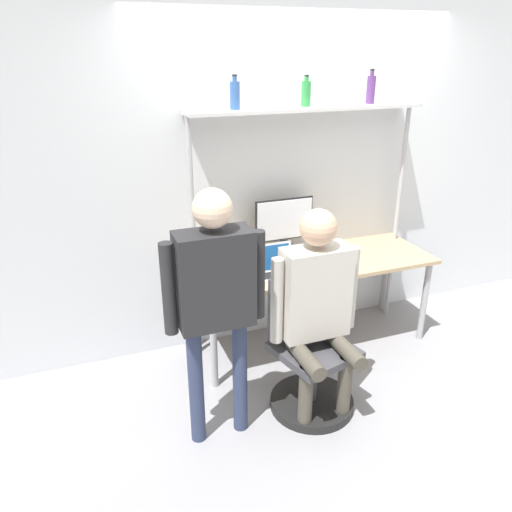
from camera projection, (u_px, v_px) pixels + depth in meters
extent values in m
plane|color=gray|center=(330.00, 365.00, 3.81)|extent=(12.00, 12.00, 0.00)
cube|color=silver|center=(295.00, 171.00, 3.90)|extent=(8.00, 0.06, 2.70)
cube|color=tan|center=(313.00, 263.00, 3.84)|extent=(1.89, 0.67, 0.03)
cylinder|color=#A5A5AA|center=(214.00, 344.00, 3.45)|extent=(0.05, 0.05, 0.69)
cylinder|color=#A5A5AA|center=(424.00, 301.00, 4.03)|extent=(0.05, 0.05, 0.69)
cylinder|color=#A5A5AA|center=(194.00, 308.00, 3.92)|extent=(0.05, 0.05, 0.69)
cylinder|color=#A5A5AA|center=(385.00, 275.00, 4.50)|extent=(0.05, 0.05, 0.69)
cube|color=silver|center=(307.00, 108.00, 3.56)|extent=(1.80, 0.26, 0.02)
cylinder|color=#B2B2B7|center=(194.00, 243.00, 3.63)|extent=(0.04, 0.04, 1.85)
cylinder|color=#B2B2B7|center=(397.00, 216.00, 4.21)|extent=(0.04, 0.04, 1.85)
cylinder|color=black|center=(284.00, 255.00, 3.94)|extent=(0.22, 0.22, 0.01)
cylinder|color=black|center=(284.00, 246.00, 3.91)|extent=(0.06, 0.06, 0.14)
cube|color=black|center=(284.00, 219.00, 3.83)|extent=(0.47, 0.01, 0.33)
cube|color=silver|center=(284.00, 220.00, 3.82)|extent=(0.45, 0.02, 0.30)
cube|color=silver|center=(276.00, 274.00, 3.61)|extent=(0.31, 0.20, 0.01)
cube|color=black|center=(277.00, 274.00, 3.59)|extent=(0.27, 0.11, 0.00)
cube|color=silver|center=(272.00, 257.00, 3.64)|extent=(0.31, 0.05, 0.20)
cube|color=#194C8C|center=(272.00, 257.00, 3.63)|extent=(0.27, 0.04, 0.17)
cube|color=black|center=(303.00, 267.00, 3.72)|extent=(0.07, 0.15, 0.01)
cube|color=black|center=(303.00, 267.00, 3.72)|extent=(0.06, 0.13, 0.00)
cylinder|color=black|center=(312.00, 402.00, 3.37)|extent=(0.56, 0.56, 0.06)
cylinder|color=#4C4C51|center=(313.00, 377.00, 3.29)|extent=(0.06, 0.06, 0.36)
cube|color=#3F3F44|center=(314.00, 351.00, 3.21)|extent=(0.56, 0.56, 0.05)
cube|color=#3F3F44|center=(295.00, 304.00, 3.27)|extent=(0.41, 0.14, 0.45)
cylinder|color=#4C473D|center=(305.00, 398.00, 3.10)|extent=(0.09, 0.09, 0.47)
cylinder|color=#4C473D|center=(344.00, 388.00, 3.19)|extent=(0.09, 0.09, 0.47)
cylinder|color=#4C473D|center=(305.00, 357.00, 3.02)|extent=(0.10, 0.38, 0.10)
cylinder|color=#4C473D|center=(345.00, 348.00, 3.11)|extent=(0.10, 0.38, 0.10)
cube|color=beige|center=(315.00, 292.00, 3.08)|extent=(0.42, 0.20, 0.58)
cylinder|color=beige|center=(277.00, 301.00, 3.00)|extent=(0.08, 0.08, 0.56)
cylinder|color=beige|center=(351.00, 288.00, 3.17)|extent=(0.08, 0.08, 0.56)
sphere|color=#D8AD8C|center=(318.00, 227.00, 2.91)|extent=(0.22, 0.22, 0.22)
cylinder|color=#2D3856|center=(196.00, 386.00, 2.95)|extent=(0.09, 0.09, 0.79)
cylinder|color=#2D3856|center=(240.00, 376.00, 3.04)|extent=(0.09, 0.09, 0.79)
cube|color=#262628|center=(215.00, 279.00, 2.74)|extent=(0.42, 0.20, 0.56)
cylinder|color=#262628|center=(169.00, 289.00, 2.66)|extent=(0.08, 0.08, 0.53)
cylinder|color=#262628|center=(258.00, 275.00, 2.83)|extent=(0.08, 0.08, 0.53)
sphere|color=beige|center=(212.00, 208.00, 2.58)|extent=(0.21, 0.21, 0.21)
cylinder|color=#593372|center=(371.00, 90.00, 3.69)|extent=(0.06, 0.06, 0.20)
cylinder|color=#593372|center=(372.00, 73.00, 3.65)|extent=(0.03, 0.03, 0.04)
cylinder|color=black|center=(373.00, 70.00, 3.64)|extent=(0.03, 0.03, 0.01)
cylinder|color=#335999|center=(235.00, 96.00, 3.35)|extent=(0.07, 0.07, 0.18)
cylinder|color=#335999|center=(235.00, 79.00, 3.30)|extent=(0.03, 0.03, 0.03)
cylinder|color=black|center=(235.00, 75.00, 3.30)|extent=(0.03, 0.03, 0.01)
cylinder|color=#2D8C3F|center=(306.00, 94.00, 3.52)|extent=(0.07, 0.07, 0.17)
cylinder|color=#2D8C3F|center=(307.00, 79.00, 3.48)|extent=(0.03, 0.03, 0.03)
cylinder|color=black|center=(307.00, 76.00, 3.47)|extent=(0.03, 0.03, 0.01)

